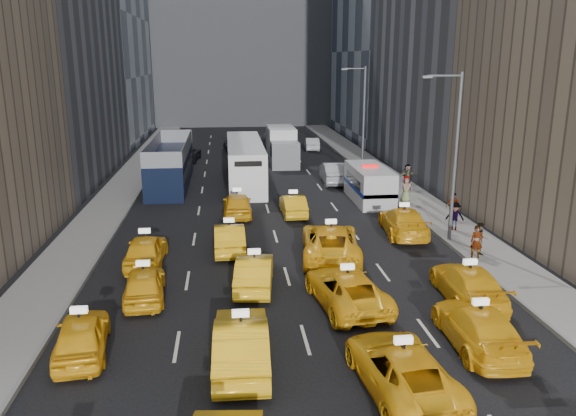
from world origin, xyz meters
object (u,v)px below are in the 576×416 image
nypd_van (369,185)px  double_decker (171,163)px  pedestrian_0 (477,242)px  box_truck (282,146)px  city_bus (245,163)px

nypd_van → double_decker: size_ratio=0.50×
nypd_van → double_decker: double_decker is taller
nypd_van → pedestrian_0: 12.43m
nypd_van → box_truck: size_ratio=0.83×
nypd_van → double_decker: 15.71m
city_bus → box_truck: box_truck is taller
box_truck → city_bus: bearing=-114.0°
nypd_van → city_bus: 10.79m
pedestrian_0 → nypd_van: bearing=117.5°
nypd_van → double_decker: (-14.15, 6.80, 0.59)m
nypd_van → pedestrian_0: nypd_van is taller
box_truck → pedestrian_0: bearing=-75.4°
nypd_van → box_truck: (-4.56, 15.11, 0.48)m
city_bus → pedestrian_0: city_bus is taller
city_bus → box_truck: 9.11m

